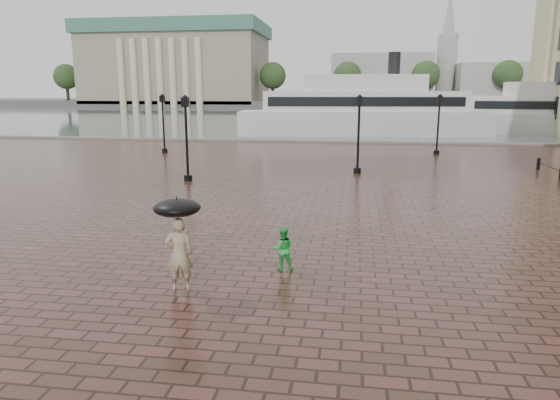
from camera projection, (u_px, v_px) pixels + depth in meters
name	position (u px, v px, depth m)	size (l,w,h in m)	color
ground	(265.00, 238.00, 16.27)	(300.00, 300.00, 0.00)	#362118
harbour_water	(342.00, 115.00, 105.17)	(240.00, 240.00, 0.00)	#424C50
quay_edge	(325.00, 142.00, 47.19)	(80.00, 0.60, 0.30)	slate
far_shore	(348.00, 103.00, 170.68)	(300.00, 60.00, 2.00)	#4C4C47
museum	(177.00, 63.00, 161.06)	(57.00, 32.50, 26.00)	gray
distant_skyline	(507.00, 76.00, 152.22)	(102.50, 22.00, 33.00)	#9F9C97
far_trees	(348.00, 76.00, 147.63)	(188.00, 8.00, 13.50)	#2D2119
street_lamps	(289.00, 128.00, 32.90)	(21.44, 14.44, 4.40)	black
adult_pedestrian	(179.00, 254.00, 11.83)	(0.66, 0.43, 1.80)	tan
child_pedestrian	(283.00, 249.00, 13.25)	(0.57, 0.44, 1.17)	green
ferry_near	(363.00, 110.00, 55.03)	(27.52, 9.15, 8.86)	silver
ferry_far	(559.00, 113.00, 55.64)	(24.52, 9.05, 7.86)	silver
umbrella	(177.00, 208.00, 11.59)	(1.10, 1.10, 1.17)	black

